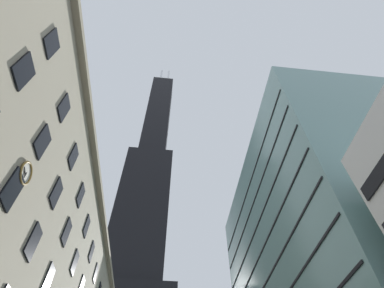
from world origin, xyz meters
name	(u,v)px	position (x,y,z in m)	size (l,w,h in m)	color
dark_skyscraper	(137,248)	(-11.46, 82.19, 58.22)	(26.94, 26.94, 196.73)	black
glass_office_midrise	(338,277)	(20.84, 26.29, 21.11)	(19.79, 38.83, 42.22)	gray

